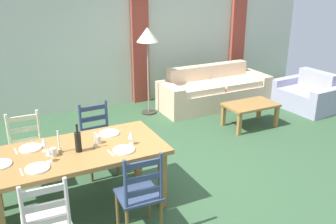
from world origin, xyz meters
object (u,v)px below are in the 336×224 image
object	(u,v)px
dining_chair_near_left	(47,223)
wine_glass_near_left	(49,152)
dining_chair_near_right	(140,195)
dining_chair_far_right	(98,139)
armchair_upholstered	(308,96)
coffee_cup_secondary	(53,152)
wine_glass_near_right	(131,135)
dining_chair_far_left	(27,152)
wine_glass_far_left	(44,142)
standing_lamp	(147,40)
coffee_cup_primary	(98,140)
dining_table	(78,157)
wine_bottle	(78,141)
couch	(213,92)
coffee_table	(250,107)

from	to	relation	value
dining_chair_near_left	wine_glass_near_left	distance (m)	0.76
dining_chair_near_right	dining_chair_far_right	bearing A→B (deg)	89.63
armchair_upholstered	coffee_cup_secondary	bearing A→B (deg)	-164.90
wine_glass_near_left	armchair_upholstered	world-z (taller)	wine_glass_near_left
wine_glass_near_right	armchair_upholstered	size ratio (longest dim) A/B	0.13
dining_chair_far_left	wine_glass_near_right	bearing A→B (deg)	-41.84
wine_glass_far_left	standing_lamp	world-z (taller)	standing_lamp
coffee_cup_primary	armchair_upholstered	size ratio (longest dim) A/B	0.07
wine_glass_near_right	coffee_cup_secondary	bearing A→B (deg)	173.03
dining_table	standing_lamp	world-z (taller)	standing_lamp
dining_chair_near_right	coffee_cup_secondary	xyz separation A→B (m)	(-0.69, 0.69, 0.32)
dining_chair_near_left	wine_bottle	bearing A→B (deg)	55.91
dining_table	couch	size ratio (longest dim) A/B	0.83
wine_glass_near_right	wine_bottle	bearing A→B (deg)	171.07
dining_table	dining_chair_near_right	distance (m)	0.87
dining_chair_far_right	coffee_table	distance (m)	2.86
dining_chair_near_right	armchair_upholstered	xyz separation A→B (m)	(4.49, 2.09, -0.23)
dining_chair_far_left	wine_glass_far_left	bearing A→B (deg)	-79.00
dining_chair_near_left	coffee_table	bearing A→B (deg)	26.61
dining_chair_far_left	dining_chair_near_right	bearing A→B (deg)	-59.78
dining_chair_near_left	coffee_cup_primary	distance (m)	1.16
wine_glass_near_left	coffee_table	bearing A→B (deg)	19.21
dining_chair_far_right	wine_glass_near_left	bearing A→B (deg)	-129.96
dining_table	standing_lamp	size ratio (longest dim) A/B	1.16
coffee_cup_secondary	armchair_upholstered	world-z (taller)	coffee_cup_secondary
wine_glass_far_left	coffee_cup_secondary	world-z (taller)	wine_glass_far_left
armchair_upholstered	standing_lamp	world-z (taller)	standing_lamp
dining_table	wine_bottle	xyz separation A→B (m)	(0.01, -0.05, 0.20)
dining_chair_near_left	couch	world-z (taller)	dining_chair_near_left
wine_glass_near_left	wine_glass_near_right	distance (m)	0.89
wine_bottle	wine_glass_far_left	world-z (taller)	wine_bottle
wine_bottle	wine_glass_far_left	distance (m)	0.37
couch	standing_lamp	distance (m)	1.76
wine_glass_far_left	coffee_table	distance (m)	3.76
coffee_table	wine_glass_near_left	bearing A→B (deg)	-160.79
wine_glass_near_left	standing_lamp	distance (m)	3.53
wine_glass_near_left	coffee_cup_primary	distance (m)	0.61
dining_chair_far_left	wine_glass_far_left	world-z (taller)	dining_chair_far_left
coffee_cup_secondary	armchair_upholstered	bearing A→B (deg)	15.10
coffee_table	wine_glass_near_right	bearing A→B (deg)	-155.26
wine_glass_near_right	dining_chair_near_right	bearing A→B (deg)	-103.94
wine_bottle	dining_chair_far_right	bearing A→B (deg)	61.90
dining_chair_near_left	dining_chair_far_right	xyz separation A→B (m)	(0.92, 1.53, 0.00)
dining_chair_near_left	wine_glass_near_right	size ratio (longest dim) A/B	5.96
wine_glass_near_right	armchair_upholstered	distance (m)	4.63
wine_glass_near_right	armchair_upholstered	bearing A→B (deg)	19.03
dining_chair_far_left	dining_chair_far_right	size ratio (longest dim) A/B	1.00
dining_table	wine_glass_near_right	distance (m)	0.63
dining_chair_near_left	wine_glass_near_left	size ratio (longest dim) A/B	5.96
dining_chair_near_left	standing_lamp	size ratio (longest dim) A/B	0.59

